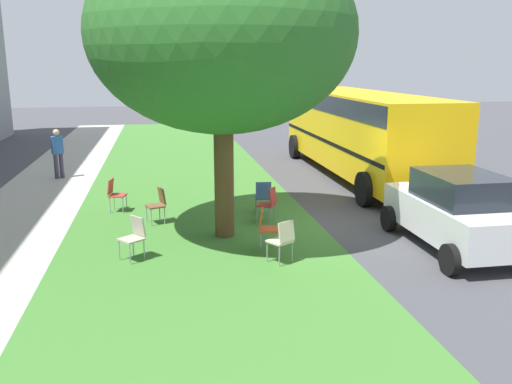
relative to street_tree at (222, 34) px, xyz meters
name	(u,v)px	position (x,y,z in m)	size (l,w,h in m)	color
ground	(329,226)	(0.32, -2.59, -4.44)	(80.00, 80.00, 0.00)	#424247
grass_verge	(197,233)	(0.32, 0.61, -4.44)	(48.00, 6.00, 0.01)	#3D752D
street_tree	(222,34)	(0.00, 0.00, 0.00)	(5.69, 5.69, 6.55)	brown
chair_0	(115,192)	(2.60, 2.61, -3.92)	(0.50, 0.50, 0.88)	#B7332D
chair_1	(158,203)	(1.30, 1.49, -3.92)	(0.53, 0.53, 0.88)	brown
chair_2	(263,195)	(1.63, -1.20, -3.92)	(0.46, 0.45, 0.88)	#335184
chair_3	(269,202)	(0.87, -1.20, -3.92)	(0.57, 0.57, 0.88)	#B7332D
chair_4	(266,226)	(-1.08, -0.75, -3.92)	(0.51, 0.51, 0.88)	#C64C1E
chair_5	(134,235)	(-1.23, 1.96, -3.92)	(0.58, 0.59, 0.88)	#ADA393
chair_6	(282,238)	(-1.97, -0.90, -3.92)	(0.58, 0.57, 0.88)	beige
parked_car	(457,211)	(-1.74, -4.71, -3.60)	(3.70, 1.92, 1.65)	silver
school_bus	(359,126)	(5.99, -5.39, -2.68)	(10.40, 2.80, 2.88)	yellow
pedestrian_0	(58,152)	(7.37, 4.83, -3.51)	(0.33, 0.41, 1.69)	#3F3851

